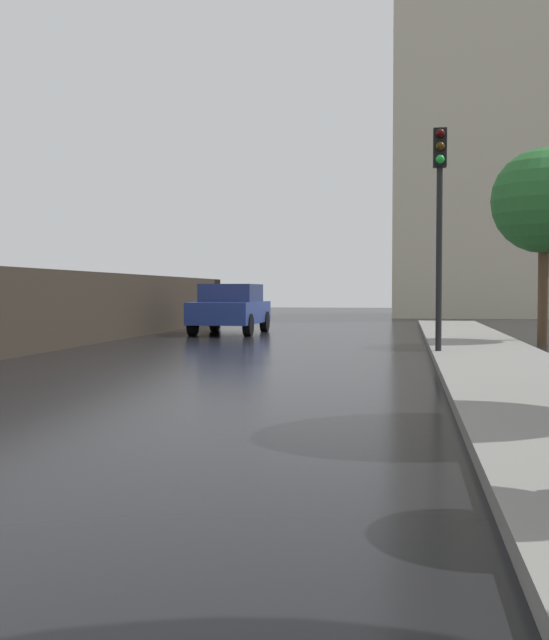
% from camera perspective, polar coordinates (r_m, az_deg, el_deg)
% --- Properties ---
extents(car_blue_mid_road, '(1.91, 4.02, 1.54)m').
position_cam_1_polar(car_blue_mid_road, '(24.21, -3.24, 0.91)').
color(car_blue_mid_road, navy).
rests_on(car_blue_mid_road, ground).
extents(traffic_light, '(0.26, 0.39, 4.38)m').
position_cam_1_polar(traffic_light, '(15.79, 12.05, 8.81)').
color(traffic_light, black).
rests_on(traffic_light, sidewalk_strip).
extents(street_tree_far, '(2.56, 2.56, 4.81)m').
position_cam_1_polar(street_tree_far, '(20.20, 19.23, 8.23)').
color(street_tree_far, '#4C3823').
rests_on(street_tree_far, ground).
extents(distant_tower, '(8.76, 9.82, 23.81)m').
position_cam_1_polar(distant_tower, '(43.74, 14.56, 13.97)').
color(distant_tower, beige).
rests_on(distant_tower, ground).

